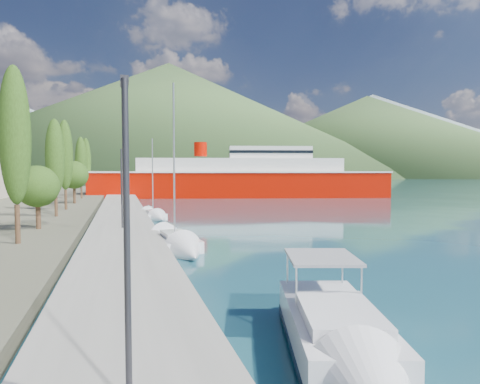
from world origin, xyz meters
name	(u,v)px	position (x,y,z in m)	size (l,w,h in m)	color
ground	(149,187)	(0.00, 120.00, 0.00)	(1400.00, 1400.00, 0.00)	#1B4B59
quay	(122,218)	(-9.00, 26.00, 0.40)	(5.00, 88.00, 0.80)	gray
hills_far	(215,126)	(138.59, 618.73, 77.39)	(1480.00, 900.00, 180.00)	slate
hills_near	(231,127)	(98.04, 372.50, 49.18)	(1010.00, 520.00, 115.00)	#3B592C
tree_row	(63,164)	(-15.19, 32.32, 5.99)	(3.83, 64.70, 10.88)	#47301E
lamp_posts	(122,185)	(-9.00, 14.97, 4.08)	(0.15, 47.81, 6.06)	#2D2D33
motor_cruiser	(346,358)	(-3.78, -7.84, 0.51)	(4.79, 8.82, 3.12)	black
sailboat_near	(181,247)	(-5.47, 8.82, 0.32)	(3.38, 8.53, 11.93)	silver
sailboat_mid	(156,217)	(-5.50, 26.84, 0.27)	(3.15, 6.71, 9.48)	silver
ferry	(241,179)	(14.40, 61.22, 3.50)	(59.15, 25.57, 11.50)	#B10D00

